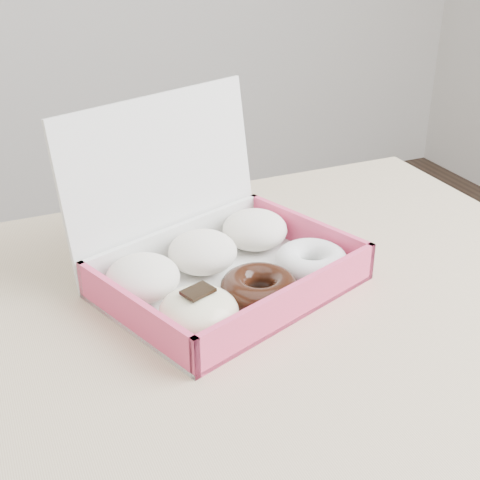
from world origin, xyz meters
name	(u,v)px	position (x,y,z in m)	size (l,w,h in m)	color
table	(106,459)	(0.00, 0.00, 0.67)	(1.20, 0.80, 0.75)	tan
donut_box	(218,259)	(0.17, 0.13, 0.78)	(0.33, 0.31, 0.20)	white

